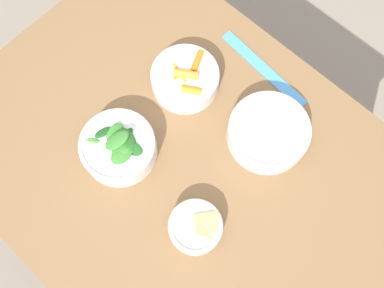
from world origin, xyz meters
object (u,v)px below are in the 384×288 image
at_px(bowl_greens, 119,147).
at_px(bowl_beans_hotdog, 268,133).
at_px(bowl_cookies, 196,227).
at_px(ruler, 263,69).
at_px(bowl_carrots, 185,78).

relative_size(bowl_greens, bowl_beans_hotdog, 0.91).
relative_size(bowl_beans_hotdog, bowl_cookies, 1.60).
bearing_deg(bowl_cookies, ruler, 109.97).
height_order(bowl_greens, ruler, bowl_greens).
bearing_deg(bowl_cookies, bowl_greens, 177.68).
relative_size(bowl_carrots, bowl_beans_hotdog, 0.87).
height_order(bowl_beans_hotdog, ruler, bowl_beans_hotdog).
distance_m(bowl_greens, bowl_beans_hotdog, 0.33).
bearing_deg(bowl_carrots, bowl_cookies, -42.75).
xyz_separation_m(bowl_carrots, bowl_cookies, (0.25, -0.23, -0.01)).
xyz_separation_m(bowl_carrots, ruler, (0.11, 0.16, -0.03)).
height_order(bowl_greens, bowl_cookies, bowl_greens).
bearing_deg(ruler, bowl_cookies, -70.03).
xyz_separation_m(bowl_greens, bowl_beans_hotdog, (0.22, 0.25, -0.01)).
relative_size(bowl_greens, bowl_cookies, 1.46).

